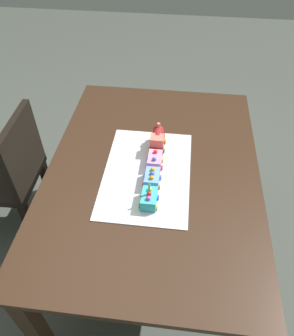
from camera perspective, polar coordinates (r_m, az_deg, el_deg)
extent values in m
plane|color=#474C44|center=(2.14, 0.79, -14.24)|extent=(8.00, 8.00, 0.00)
cube|color=#382316|center=(1.56, 1.04, -0.57)|extent=(1.40, 1.00, 0.03)
cube|color=#382316|center=(2.35, -8.18, 5.15)|extent=(0.07, 0.07, 0.71)
cube|color=#382316|center=(1.65, -18.89, -24.77)|extent=(0.07, 0.07, 0.71)
cube|color=#382316|center=(2.31, 13.60, 3.39)|extent=(0.07, 0.07, 0.71)
cube|color=black|center=(2.11, -23.81, -1.50)|extent=(0.41, 0.41, 0.04)
cube|color=black|center=(1.89, -20.88, 2.68)|extent=(0.40, 0.05, 0.40)
cube|color=black|center=(2.30, -16.84, -2.71)|extent=(0.04, 0.04, 0.42)
cube|color=black|center=(2.11, -19.58, -9.51)|extent=(0.04, 0.04, 0.42)
cube|color=silver|center=(1.53, 0.00, -0.84)|extent=(0.60, 0.40, 0.00)
cube|color=maroon|center=(1.65, 1.83, 4.35)|extent=(0.12, 0.06, 0.05)
cylinder|color=maroon|center=(1.63, 1.92, 5.88)|extent=(0.08, 0.05, 0.05)
cube|color=#F27260|center=(1.59, 1.75, 4.83)|extent=(0.06, 0.06, 0.04)
cylinder|color=#F27260|center=(1.63, 2.04, 7.35)|extent=(0.02, 0.02, 0.03)
sphere|color=#F4EFCC|center=(1.70, 2.06, 6.04)|extent=(0.02, 0.02, 0.02)
cylinder|color=#D84CB2|center=(1.69, 0.71, 4.84)|extent=(0.02, 0.01, 0.02)
cylinder|color=green|center=(1.63, 0.44, 3.29)|extent=(0.02, 0.01, 0.02)
cylinder|color=orange|center=(1.68, 3.16, 4.64)|extent=(0.02, 0.01, 0.02)
cylinder|color=green|center=(1.63, 2.96, 3.08)|extent=(0.02, 0.01, 0.02)
cube|color=pink|center=(1.55, 1.37, 1.30)|extent=(0.10, 0.06, 0.06)
cylinder|color=#4C59D8|center=(1.58, 0.16, 1.64)|extent=(0.02, 0.01, 0.02)
cylinder|color=#D84CB2|center=(1.54, -0.08, 0.25)|extent=(0.02, 0.01, 0.02)
cylinder|color=yellow|center=(1.58, 2.76, 1.43)|extent=(0.02, 0.01, 0.02)
cylinder|color=red|center=(1.54, 2.58, 0.03)|extent=(0.02, 0.01, 0.02)
sphere|color=red|center=(1.54, 1.48, 2.84)|extent=(0.02, 0.02, 0.02)
sphere|color=#4C59D8|center=(1.51, 1.29, 1.58)|extent=(0.02, 0.02, 0.02)
cube|color=#669EEA|center=(1.47, 0.90, -1.87)|extent=(0.10, 0.06, 0.06)
cylinder|color=#4C59D8|center=(1.50, -0.36, -1.43)|extent=(0.02, 0.01, 0.02)
cylinder|color=red|center=(1.46, -0.63, -2.99)|extent=(0.02, 0.01, 0.02)
cylinder|color=#4C59D8|center=(1.50, 2.37, -1.67)|extent=(0.02, 0.01, 0.02)
cylinder|color=orange|center=(1.46, 2.18, -3.23)|extent=(0.02, 0.01, 0.02)
sphere|color=#4C59D8|center=(1.44, 0.91, -0.95)|extent=(0.02, 0.02, 0.02)
sphere|color=orange|center=(1.43, 0.80, -1.67)|extent=(0.02, 0.02, 0.02)
sphere|color=orange|center=(1.46, 1.02, -0.25)|extent=(0.02, 0.02, 0.02)
cube|color=#38B7C6|center=(1.39, 0.37, -5.41)|extent=(0.10, 0.06, 0.06)
cylinder|color=orange|center=(1.42, -0.95, -4.86)|extent=(0.02, 0.01, 0.02)
cylinder|color=green|center=(1.39, -1.25, -6.59)|extent=(0.02, 0.01, 0.02)
cylinder|color=#4C59D8|center=(1.42, 1.95, -5.12)|extent=(0.02, 0.01, 0.02)
cylinder|color=yellow|center=(1.38, 1.73, -6.86)|extent=(0.02, 0.01, 0.02)
sphere|color=red|center=(1.36, 0.38, -4.50)|extent=(0.02, 0.02, 0.02)
sphere|color=#D84CB2|center=(1.35, 0.26, -5.30)|extent=(0.02, 0.02, 0.02)
sphere|color=yellow|center=(1.38, 0.50, -3.71)|extent=(0.02, 0.02, 0.02)
cylinder|color=#66D872|center=(1.34, 0.41, -3.47)|extent=(0.01, 0.01, 0.04)
cone|color=yellow|center=(1.32, 0.41, -2.68)|extent=(0.01, 0.01, 0.01)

